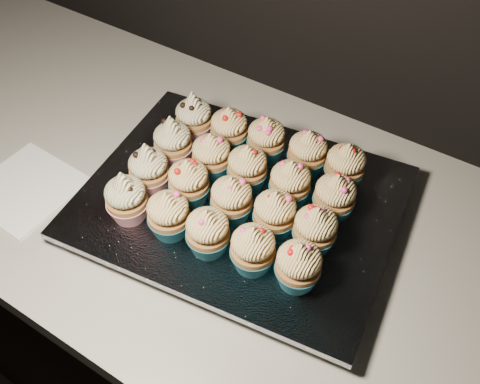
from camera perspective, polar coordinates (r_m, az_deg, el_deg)
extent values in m
cube|color=beige|center=(0.83, 13.47, -9.09)|extent=(2.44, 0.64, 0.04)
cube|color=white|center=(0.96, -21.91, 0.38)|extent=(0.16, 0.16, 0.00)
cube|color=black|center=(0.85, 0.00, -1.75)|extent=(0.48, 0.39, 0.02)
cube|color=silver|center=(0.83, 0.00, -1.00)|extent=(0.52, 0.43, 0.01)
cone|color=#B21828|center=(0.82, -11.77, -1.75)|extent=(0.06, 0.06, 0.03)
ellipsoid|color=beige|center=(0.79, -12.19, 0.02)|extent=(0.06, 0.06, 0.04)
cone|color=beige|center=(0.77, -12.52, 1.41)|extent=(0.03, 0.03, 0.03)
cone|color=#196275|center=(0.79, -7.45, -3.42)|extent=(0.06, 0.06, 0.03)
ellipsoid|color=#FCD07F|center=(0.76, -7.73, -1.65)|extent=(0.06, 0.06, 0.04)
cone|color=#FCD07F|center=(0.74, -7.91, -0.51)|extent=(0.03, 0.03, 0.02)
cone|color=#196275|center=(0.76, -3.38, -5.27)|extent=(0.06, 0.06, 0.03)
ellipsoid|color=#FCD07F|center=(0.73, -3.51, -3.52)|extent=(0.06, 0.06, 0.04)
cone|color=#FCD07F|center=(0.71, -3.60, -2.38)|extent=(0.03, 0.03, 0.02)
cone|color=#196275|center=(0.74, 1.35, -7.07)|extent=(0.06, 0.06, 0.03)
ellipsoid|color=#FCD07F|center=(0.71, 1.41, -5.35)|extent=(0.06, 0.06, 0.04)
cone|color=#FCD07F|center=(0.69, 1.44, -4.23)|extent=(0.03, 0.03, 0.02)
cone|color=#196275|center=(0.73, 6.10, -8.76)|extent=(0.06, 0.06, 0.03)
ellipsoid|color=#FCD07F|center=(0.70, 6.35, -7.08)|extent=(0.06, 0.06, 0.04)
cone|color=#FCD07F|center=(0.68, 6.51, -5.99)|extent=(0.03, 0.03, 0.02)
cone|color=#B21828|center=(0.85, -9.48, 1.25)|extent=(0.06, 0.06, 0.03)
ellipsoid|color=beige|center=(0.82, -9.81, 3.05)|extent=(0.06, 0.06, 0.04)
cone|color=beige|center=(0.80, -10.07, 4.46)|extent=(0.03, 0.03, 0.03)
cone|color=#196275|center=(0.82, -5.37, -0.01)|extent=(0.06, 0.06, 0.03)
ellipsoid|color=#FCD07F|center=(0.80, -5.56, 1.80)|extent=(0.06, 0.06, 0.04)
cone|color=#FCD07F|center=(0.78, -5.68, 2.96)|extent=(0.03, 0.03, 0.02)
cone|color=#196275|center=(0.80, -0.89, -1.82)|extent=(0.06, 0.06, 0.03)
ellipsoid|color=#FCD07F|center=(0.77, -0.92, -0.02)|extent=(0.06, 0.06, 0.04)
cone|color=#FCD07F|center=(0.75, -0.94, 1.14)|extent=(0.03, 0.03, 0.02)
cone|color=#196275|center=(0.78, 3.64, -3.34)|extent=(0.06, 0.06, 0.03)
ellipsoid|color=#FCD07F|center=(0.75, 3.78, -1.55)|extent=(0.06, 0.06, 0.04)
cone|color=#FCD07F|center=(0.74, 3.87, -0.40)|extent=(0.03, 0.03, 0.02)
cone|color=#196275|center=(0.77, 7.83, -4.98)|extent=(0.06, 0.06, 0.03)
ellipsoid|color=#FCD07F|center=(0.74, 8.13, -3.23)|extent=(0.06, 0.06, 0.04)
cone|color=#FCD07F|center=(0.72, 8.33, -2.10)|extent=(0.03, 0.03, 0.02)
cone|color=#B21828|center=(0.89, -7.03, 4.17)|extent=(0.06, 0.06, 0.03)
ellipsoid|color=beige|center=(0.86, -7.26, 5.98)|extent=(0.06, 0.06, 0.04)
cone|color=beige|center=(0.84, -7.44, 7.38)|extent=(0.03, 0.03, 0.03)
cone|color=#196275|center=(0.86, -3.00, 2.80)|extent=(0.06, 0.06, 0.03)
ellipsoid|color=#FCD07F|center=(0.83, -3.10, 4.63)|extent=(0.06, 0.06, 0.04)
cone|color=#FCD07F|center=(0.82, -3.16, 5.79)|extent=(0.03, 0.03, 0.02)
cone|color=#196275|center=(0.84, 0.77, 1.53)|extent=(0.06, 0.06, 0.03)
ellipsoid|color=#FCD07F|center=(0.81, 0.80, 3.36)|extent=(0.06, 0.06, 0.04)
cone|color=#FCD07F|center=(0.80, 0.81, 4.53)|extent=(0.03, 0.03, 0.02)
cone|color=#196275|center=(0.82, 5.24, -0.09)|extent=(0.06, 0.06, 0.03)
ellipsoid|color=#FCD07F|center=(0.79, 5.43, 1.72)|extent=(0.06, 0.06, 0.04)
cone|color=#FCD07F|center=(0.78, 5.55, 2.88)|extent=(0.03, 0.03, 0.02)
cone|color=#196275|center=(0.81, 9.84, -1.55)|extent=(0.06, 0.06, 0.03)
ellipsoid|color=#FCD07F|center=(0.78, 10.20, 0.24)|extent=(0.06, 0.06, 0.04)
cone|color=#FCD07F|center=(0.77, 10.42, 1.38)|extent=(0.03, 0.03, 0.02)
cone|color=#B21828|center=(0.93, -4.85, 6.75)|extent=(0.06, 0.06, 0.03)
ellipsoid|color=beige|center=(0.90, -5.00, 8.55)|extent=(0.06, 0.06, 0.04)
cone|color=beige|center=(0.88, -5.12, 9.94)|extent=(0.03, 0.03, 0.03)
cone|color=#196275|center=(0.90, -1.15, 5.63)|extent=(0.06, 0.06, 0.03)
ellipsoid|color=#FCD07F|center=(0.88, -1.19, 7.45)|extent=(0.06, 0.06, 0.04)
cone|color=#FCD07F|center=(0.86, -1.21, 8.60)|extent=(0.03, 0.03, 0.02)
cone|color=#196275|center=(0.89, 2.75, 4.57)|extent=(0.06, 0.06, 0.03)
ellipsoid|color=#FCD07F|center=(0.86, 2.84, 6.39)|extent=(0.06, 0.06, 0.04)
cone|color=#FCD07F|center=(0.84, 2.90, 7.55)|extent=(0.03, 0.03, 0.02)
cone|color=#196275|center=(0.87, 7.05, 3.11)|extent=(0.06, 0.06, 0.03)
ellipsoid|color=#FCD07F|center=(0.84, 7.29, 4.93)|extent=(0.06, 0.06, 0.04)
cone|color=#FCD07F|center=(0.83, 7.44, 6.08)|extent=(0.03, 0.03, 0.02)
cone|color=#196275|center=(0.86, 10.92, 1.71)|extent=(0.06, 0.06, 0.03)
ellipsoid|color=#FCD07F|center=(0.83, 11.29, 3.50)|extent=(0.06, 0.06, 0.04)
cone|color=#FCD07F|center=(0.82, 11.53, 4.64)|extent=(0.03, 0.03, 0.02)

